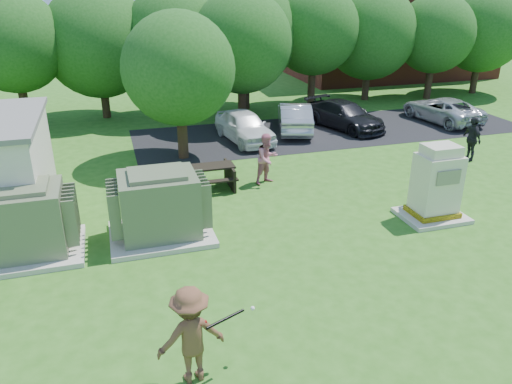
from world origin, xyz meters
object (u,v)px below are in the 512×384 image
object	(u,v)px
person_at_picnic	(267,159)
car_white	(244,126)
transformer_left	(23,223)
transformer_right	(159,207)
picnic_table	(206,175)
car_silver_b	(442,110)
generator_cabinet	(436,187)
batter	(191,335)
car_silver_a	(295,117)
person_by_generator	(424,182)
car_dark	(345,115)
person_walking_right	(472,139)

from	to	relation	value
person_at_picnic	car_white	world-z (taller)	person_at_picnic
transformer_left	transformer_right	bearing A→B (deg)	0.00
picnic_table	car_white	distance (m)	6.07
picnic_table	car_silver_b	xyz separation A→B (m)	(14.09, 5.66, 0.10)
generator_cabinet	batter	xyz separation A→B (m)	(-8.62, -4.76, -0.06)
person_at_picnic	car_silver_a	world-z (taller)	person_at_picnic
person_by_generator	car_white	world-z (taller)	person_by_generator
car_silver_a	generator_cabinet	bearing A→B (deg)	110.31
person_by_generator	car_silver_a	xyz separation A→B (m)	(-0.76, 9.96, -0.22)
car_white	car_dark	world-z (taller)	car_white
person_by_generator	car_dark	bearing A→B (deg)	-73.16
car_silver_a	picnic_table	bearing A→B (deg)	63.66
car_white	car_silver_b	distance (m)	11.16
person_walking_right	car_white	distance (m)	10.00
picnic_table	car_dark	size ratio (longest dim) A/B	0.44
transformer_left	car_dark	xyz separation A→B (m)	(14.21, 9.21, -0.29)
person_walking_right	person_by_generator	bearing A→B (deg)	-47.70
transformer_right	car_dark	xyz separation A→B (m)	(10.51, 9.21, -0.29)
person_by_generator	car_dark	distance (m)	9.90
transformer_left	batter	distance (m)	6.98
person_by_generator	batter	bearing A→B (deg)	60.13
person_by_generator	car_silver_a	distance (m)	9.99
car_silver_a	transformer_right	bearing A→B (deg)	67.13
transformer_right	car_dark	distance (m)	13.98
picnic_table	batter	bearing A→B (deg)	-103.12
transformer_left	person_at_picnic	distance (m)	8.65
picnic_table	batter	distance (m)	9.51
person_by_generator	person_walking_right	bearing A→B (deg)	-114.63
generator_cabinet	person_walking_right	bearing A→B (deg)	42.03
transformer_right	car_white	xyz separation A→B (m)	(4.97, 8.57, -0.24)
transformer_left	transformer_right	world-z (taller)	same
person_at_picnic	car_silver_b	xyz separation A→B (m)	(11.78, 5.75, -0.30)
transformer_left	transformer_right	distance (m)	3.70
transformer_right	picnic_table	xyz separation A→B (m)	(2.04, 3.26, -0.42)
generator_cabinet	batter	size ratio (longest dim) A/B	1.22
car_silver_b	picnic_table	bearing A→B (deg)	14.69
transformer_right	car_silver_a	distance (m)	12.29
picnic_table	person_walking_right	size ratio (longest dim) A/B	1.10
batter	car_silver_b	bearing A→B (deg)	-143.53
generator_cabinet	car_dark	size ratio (longest dim) A/B	0.52
person_by_generator	person_walking_right	xyz separation A→B (m)	(4.75, 3.64, -0.00)
batter	car_silver_b	distance (m)	22.06
generator_cabinet	car_silver_b	size ratio (longest dim) A/B	0.52
transformer_left	car_silver_b	xyz separation A→B (m)	(19.83, 8.92, -0.31)
picnic_table	person_at_picnic	world-z (taller)	person_at_picnic
batter	car_silver_a	bearing A→B (deg)	-123.34
batter	car_silver_b	size ratio (longest dim) A/B	0.43
person_by_generator	person_walking_right	distance (m)	5.99
car_silver_a	car_silver_b	world-z (taller)	car_silver_a
generator_cabinet	car_white	bearing A→B (deg)	109.79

